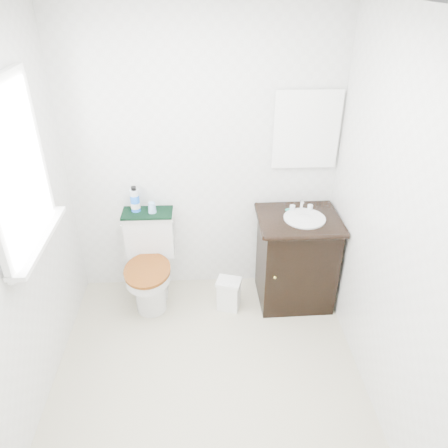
{
  "coord_description": "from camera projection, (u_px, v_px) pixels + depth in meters",
  "views": [
    {
      "loc": [
        0.01,
        -2.1,
        2.53
      ],
      "look_at": [
        0.15,
        0.75,
        0.87
      ],
      "focal_mm": 35.0,
      "sensor_mm": 36.0,
      "label": 1
    }
  ],
  "objects": [
    {
      "name": "mouthwash_bottle",
      "position": [
        135.0,
        200.0,
        3.57
      ],
      "size": [
        0.08,
        0.08,
        0.22
      ],
      "color": "blue",
      "rests_on": "towel"
    },
    {
      "name": "floor",
      "position": [
        208.0,
        384.0,
        3.08
      ],
      "size": [
        2.4,
        2.4,
        0.0
      ],
      "primitive_type": "plane",
      "color": "#BBB596",
      "rests_on": "ground"
    },
    {
      "name": "toilet",
      "position": [
        150.0,
        266.0,
        3.72
      ],
      "size": [
        0.42,
        0.62,
        0.78
      ],
      "color": "silver",
      "rests_on": "floor"
    },
    {
      "name": "soap_bar",
      "position": [
        289.0,
        209.0,
        3.58
      ],
      "size": [
        0.06,
        0.04,
        0.02
      ],
      "primitive_type": "ellipsoid",
      "color": "#1B8572",
      "rests_on": "vanity"
    },
    {
      "name": "trash_bin",
      "position": [
        229.0,
        294.0,
        3.71
      ],
      "size": [
        0.24,
        0.21,
        0.29
      ],
      "color": "white",
      "rests_on": "floor"
    },
    {
      "name": "cup",
      "position": [
        152.0,
        208.0,
        3.57
      ],
      "size": [
        0.07,
        0.07,
        0.09
      ],
      "primitive_type": "cone",
      "color": "#87B1DE",
      "rests_on": "towel"
    },
    {
      "name": "mirror",
      "position": [
        306.0,
        130.0,
        3.4
      ],
      "size": [
        0.5,
        0.02,
        0.6
      ],
      "primitive_type": "cube",
      "color": "silver",
      "rests_on": "wall_back"
    },
    {
      "name": "wall_left",
      "position": [
        7.0,
        246.0,
        2.43
      ],
      "size": [
        0.0,
        2.4,
        2.4
      ],
      "primitive_type": "plane",
      "rotation": [
        1.57,
        0.0,
        1.57
      ],
      "color": "silver",
      "rests_on": "ground"
    },
    {
      "name": "window",
      "position": [
        14.0,
        170.0,
        2.47
      ],
      "size": [
        0.02,
        0.7,
        0.9
      ],
      "primitive_type": "cube",
      "color": "white",
      "rests_on": "wall_left"
    },
    {
      "name": "wall_right",
      "position": [
        394.0,
        235.0,
        2.53
      ],
      "size": [
        0.0,
        2.4,
        2.4
      ],
      "primitive_type": "plane",
      "rotation": [
        1.57,
        0.0,
        -1.57
      ],
      "color": "silver",
      "rests_on": "ground"
    },
    {
      "name": "wall_back",
      "position": [
        203.0,
        161.0,
        3.51
      ],
      "size": [
        2.4,
        0.0,
        2.4
      ],
      "primitive_type": "plane",
      "rotation": [
        1.57,
        0.0,
        0.0
      ],
      "color": "silver",
      "rests_on": "ground"
    },
    {
      "name": "wall_front",
      "position": [
        209.0,
        434.0,
        1.44
      ],
      "size": [
        2.4,
        0.0,
        2.4
      ],
      "primitive_type": "plane",
      "rotation": [
        -1.57,
        0.0,
        0.0
      ],
      "color": "silver",
      "rests_on": "ground"
    },
    {
      "name": "vanity",
      "position": [
        296.0,
        257.0,
        3.68
      ],
      "size": [
        0.65,
        0.56,
        0.92
      ],
      "color": "black",
      "rests_on": "floor"
    },
    {
      "name": "ceiling",
      "position": [
        198.0,
        5.0,
        1.87
      ],
      "size": [
        2.4,
        2.4,
        0.0
      ],
      "primitive_type": "plane",
      "rotation": [
        3.14,
        0.0,
        0.0
      ],
      "color": "white",
      "rests_on": "wall_back"
    },
    {
      "name": "towel",
      "position": [
        147.0,
        213.0,
        3.6
      ],
      "size": [
        0.42,
        0.22,
        0.02
      ],
      "primitive_type": "cube",
      "color": "black",
      "rests_on": "toilet"
    }
  ]
}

